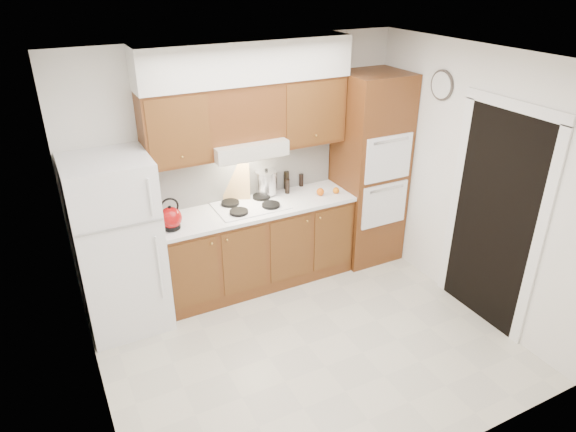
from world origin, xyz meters
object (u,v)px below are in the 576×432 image
Objects in this scene: kettle at (171,218)px; oven_cabinet at (369,170)px; stock_pot at (266,182)px; fridge at (118,246)px.

oven_cabinet is at bearing 0.13° from kettle.
oven_cabinet is 10.24× the size of kettle.
stock_pot is (-1.19, 0.22, -0.01)m from oven_cabinet.
kettle is at bearing -164.93° from stock_pot.
fridge is 0.78× the size of oven_cabinet.
fridge is 8.00× the size of kettle.
kettle is at bearing -5.85° from fridge.
stock_pot is at bearing 169.44° from oven_cabinet.
fridge is 1.69m from stock_pot.
fridge is at bearing 172.16° from kettle.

